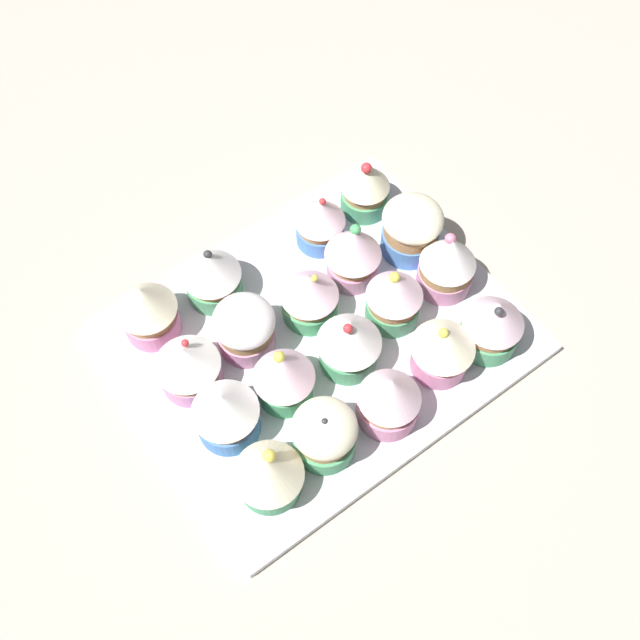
# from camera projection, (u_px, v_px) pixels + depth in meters

# --- Properties ---
(ground_plane) EXTENTS (1.80, 1.80, 0.03)m
(ground_plane) POSITION_uv_depth(u_px,v_px,m) (320.00, 346.00, 0.81)
(ground_plane) COLOR #B2A899
(baking_tray) EXTENTS (0.32, 0.39, 0.01)m
(baking_tray) POSITION_uv_depth(u_px,v_px,m) (320.00, 337.00, 0.79)
(baking_tray) COLOR silver
(baking_tray) RESTS_ON ground_plane
(cupcake_0) EXTENTS (0.06, 0.06, 0.08)m
(cupcake_0) POSITION_uv_depth(u_px,v_px,m) (493.00, 324.00, 0.75)
(cupcake_0) COLOR #4C9E6B
(cupcake_0) RESTS_ON baking_tray
(cupcake_1) EXTENTS (0.06, 0.06, 0.08)m
(cupcake_1) POSITION_uv_depth(u_px,v_px,m) (448.00, 263.00, 0.78)
(cupcake_1) COLOR pink
(cupcake_1) RESTS_ON baking_tray
(cupcake_2) EXTENTS (0.07, 0.07, 0.07)m
(cupcake_2) POSITION_uv_depth(u_px,v_px,m) (411.00, 228.00, 0.81)
(cupcake_2) COLOR #477AC6
(cupcake_2) RESTS_ON baking_tray
(cupcake_3) EXTENTS (0.05, 0.05, 0.08)m
(cupcake_3) POSITION_uv_depth(u_px,v_px,m) (365.00, 186.00, 0.83)
(cupcake_3) COLOR #4C9E6B
(cupcake_3) RESTS_ON baking_tray
(cupcake_4) EXTENTS (0.06, 0.06, 0.07)m
(cupcake_4) POSITION_uv_depth(u_px,v_px,m) (443.00, 349.00, 0.74)
(cupcake_4) COLOR pink
(cupcake_4) RESTS_ON baking_tray
(cupcake_5) EXTENTS (0.06, 0.06, 0.08)m
(cupcake_5) POSITION_uv_depth(u_px,v_px,m) (394.00, 297.00, 0.76)
(cupcake_5) COLOR #4C9E6B
(cupcake_5) RESTS_ON baking_tray
(cupcake_6) EXTENTS (0.06, 0.06, 0.08)m
(cupcake_6) POSITION_uv_depth(u_px,v_px,m) (353.00, 253.00, 0.78)
(cupcake_6) COLOR pink
(cupcake_6) RESTS_ON baking_tray
(cupcake_7) EXTENTS (0.06, 0.06, 0.07)m
(cupcake_7) POSITION_uv_depth(u_px,v_px,m) (320.00, 220.00, 0.81)
(cupcake_7) COLOR #477AC6
(cupcake_7) RESTS_ON baking_tray
(cupcake_8) EXTENTS (0.06, 0.06, 0.07)m
(cupcake_8) POSITION_uv_depth(u_px,v_px,m) (391.00, 397.00, 0.71)
(cupcake_8) COLOR pink
(cupcake_8) RESTS_ON baking_tray
(cupcake_9) EXTENTS (0.06, 0.06, 0.08)m
(cupcake_9) POSITION_uv_depth(u_px,v_px,m) (349.00, 341.00, 0.73)
(cupcake_9) COLOR #4C9E6B
(cupcake_9) RESTS_ON baking_tray
(cupcake_10) EXTENTS (0.06, 0.06, 0.07)m
(cupcake_10) POSITION_uv_depth(u_px,v_px,m) (309.00, 295.00, 0.77)
(cupcake_10) COLOR #4C9E6B
(cupcake_10) RESTS_ON baking_tray
(cupcake_11) EXTENTS (0.06, 0.06, 0.07)m
(cupcake_11) POSITION_uv_depth(u_px,v_px,m) (324.00, 433.00, 0.70)
(cupcake_11) COLOR #4C9E6B
(cupcake_11) RESTS_ON baking_tray
(cupcake_12) EXTENTS (0.06, 0.06, 0.08)m
(cupcake_12) POSITION_uv_depth(u_px,v_px,m) (284.00, 376.00, 0.72)
(cupcake_12) COLOR #4C9E6B
(cupcake_12) RESTS_ON baking_tray
(cupcake_13) EXTENTS (0.06, 0.06, 0.07)m
(cupcake_13) POSITION_uv_depth(u_px,v_px,m) (245.00, 328.00, 0.75)
(cupcake_13) COLOR pink
(cupcake_13) RESTS_ON baking_tray
(cupcake_14) EXTENTS (0.06, 0.06, 0.07)m
(cupcake_14) POSITION_uv_depth(u_px,v_px,m) (212.00, 274.00, 0.78)
(cupcake_14) COLOR #4C9E6B
(cupcake_14) RESTS_ON baking_tray
(cupcake_15) EXTENTS (0.07, 0.07, 0.07)m
(cupcake_15) POSITION_uv_depth(u_px,v_px,m) (268.00, 472.00, 0.67)
(cupcake_15) COLOR #4C9E6B
(cupcake_15) RESTS_ON baking_tray
(cupcake_16) EXTENTS (0.06, 0.06, 0.07)m
(cupcake_16) POSITION_uv_depth(u_px,v_px,m) (226.00, 412.00, 0.70)
(cupcake_16) COLOR #477AC6
(cupcake_16) RESTS_ON baking_tray
(cupcake_17) EXTENTS (0.07, 0.07, 0.07)m
(cupcake_17) POSITION_uv_depth(u_px,v_px,m) (188.00, 365.00, 0.73)
(cupcake_17) COLOR pink
(cupcake_17) RESTS_ON baking_tray
(cupcake_18) EXTENTS (0.06, 0.06, 0.08)m
(cupcake_18) POSITION_uv_depth(u_px,v_px,m) (147.00, 309.00, 0.75)
(cupcake_18) COLOR pink
(cupcake_18) RESTS_ON baking_tray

